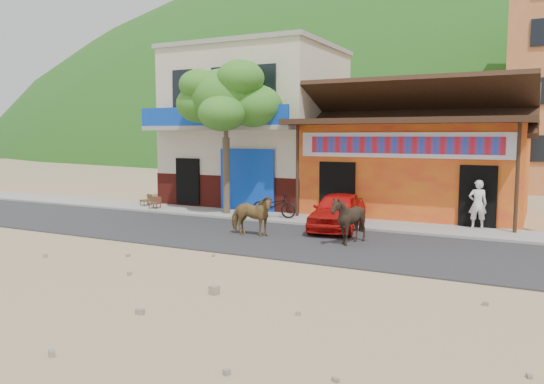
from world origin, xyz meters
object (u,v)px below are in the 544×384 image
(cafe_chair_right, at_px, (155,198))
(cow_tan, at_px, (251,215))
(pedestrian, at_px, (478,204))
(cow_dark, at_px, (348,220))
(scooter, at_px, (274,205))
(cafe_chair_left, at_px, (146,195))
(tree, at_px, (226,137))
(red_car, at_px, (338,211))

(cafe_chair_right, bearing_deg, cow_tan, -35.78)
(pedestrian, relative_size, cafe_chair_right, 1.80)
(cow_dark, bearing_deg, pedestrian, 110.06)
(cow_tan, relative_size, scooter, 0.87)
(cafe_chair_left, height_order, cafe_chair_right, cafe_chair_left)
(cafe_chair_left, bearing_deg, cow_tan, -2.20)
(cow_tan, bearing_deg, cafe_chair_left, 59.97)
(scooter, bearing_deg, pedestrian, -85.38)
(tree, xyz_separation_m, cow_dark, (6.15, -3.20, -2.37))
(cow_tan, xyz_separation_m, scooter, (-0.82, 3.22, -0.11))
(red_car, relative_size, pedestrian, 2.26)
(tree, bearing_deg, cafe_chair_left, 175.41)
(pedestrian, bearing_deg, cow_tan, 17.70)
(red_car, bearing_deg, scooter, 155.05)
(cow_dark, relative_size, scooter, 0.80)
(red_car, bearing_deg, pedestrian, 16.75)
(cow_dark, xyz_separation_m, cafe_chair_left, (-10.55, 3.55, -0.17))
(tree, distance_m, red_car, 5.68)
(cafe_chair_left, xyz_separation_m, cafe_chair_right, (0.94, -0.53, -0.01))
(cow_tan, bearing_deg, cafe_chair_right, 60.44)
(red_car, height_order, cafe_chair_left, red_car)
(tree, bearing_deg, cafe_chair_right, -177.04)
(pedestrian, bearing_deg, tree, -10.76)
(scooter, relative_size, cafe_chair_right, 1.95)
(cow_tan, bearing_deg, tree, 38.35)
(tree, xyz_separation_m, cafe_chair_left, (-4.40, 0.35, -2.54))
(cow_dark, height_order, cafe_chair_left, cow_dark)
(scooter, relative_size, cafe_chair_left, 1.91)
(cow_dark, distance_m, red_car, 2.47)
(tree, relative_size, cafe_chair_right, 6.65)
(pedestrian, bearing_deg, cow_dark, 36.75)
(cow_dark, height_order, red_car, cow_dark)
(tree, relative_size, red_car, 1.63)
(scooter, height_order, cafe_chair_left, scooter)
(cow_tan, xyz_separation_m, pedestrian, (6.25, 4.22, 0.24))
(red_car, bearing_deg, tree, 161.19)
(pedestrian, relative_size, cafe_chair_left, 1.76)
(tree, bearing_deg, red_car, -11.25)
(pedestrian, xyz_separation_m, cafe_chair_right, (-12.70, -1.08, -0.36))
(red_car, distance_m, pedestrian, 4.63)
(scooter, distance_m, cafe_chair_right, 5.62)
(scooter, bearing_deg, tree, 83.87)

